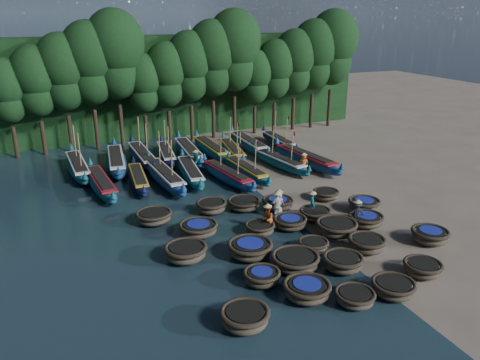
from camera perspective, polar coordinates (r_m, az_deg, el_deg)
name	(u,v)px	position (r m, az deg, el deg)	size (l,w,h in m)	color
ground	(286,213)	(30.07, 5.63, -4.07)	(120.00, 120.00, 0.00)	#7A6A59
foliage_wall	(180,85)	(49.90, -7.37, 11.39)	(40.00, 3.00, 10.00)	black
coracle_0	(245,317)	(19.69, 0.60, -16.40)	(2.37, 2.37, 0.82)	brown
coracle_1	(307,290)	(21.57, 8.15, -13.10)	(2.55, 2.55, 0.79)	brown
coracle_2	(355,297)	(21.66, 13.81, -13.68)	(1.81, 1.81, 0.63)	brown
coracle_3	(393,288)	(22.68, 18.19, -12.34)	(2.17, 2.17, 0.72)	brown
coracle_4	(423,268)	(24.73, 21.37, -9.94)	(2.30, 2.30, 0.71)	brown
coracle_5	(262,277)	(22.41, 2.67, -11.67)	(2.15, 2.15, 0.71)	brown
coracle_6	(295,261)	(23.73, 6.76, -9.76)	(2.88, 2.88, 0.80)	brown
coracle_7	(343,262)	(23.96, 12.43, -9.76)	(2.34, 2.34, 0.82)	brown
coracle_8	(367,244)	(26.09, 15.19, -7.48)	(2.31, 2.31, 0.80)	brown
coracle_9	(430,235)	(28.13, 22.15, -6.25)	(2.49, 2.49, 0.79)	brown
coracle_10	(186,252)	(24.48, -6.63, -8.70)	(2.39, 2.39, 0.84)	brown
coracle_11	(250,249)	(24.62, 1.23, -8.36)	(2.40, 2.40, 0.85)	brown
coracle_12	(313,245)	(25.49, 8.93, -7.87)	(1.65, 1.65, 0.65)	brown
coracle_13	(337,227)	(27.49, 11.69, -5.68)	(2.66, 2.66, 0.83)	brown
coracle_14	(366,219)	(29.09, 15.10, -4.65)	(2.12, 2.12, 0.72)	brown
coracle_15	(198,228)	(27.02, -5.10, -5.89)	(2.28, 2.28, 0.75)	brown
coracle_16	(260,228)	(27.10, 2.44, -5.87)	(1.96, 1.96, 0.67)	brown
coracle_17	(290,222)	(27.92, 6.12, -5.12)	(2.18, 2.18, 0.70)	brown
coracle_18	(315,214)	(29.25, 9.16, -4.08)	(2.39, 2.39, 0.70)	brown
coracle_19	(364,205)	(31.06, 14.89, -2.91)	(2.22, 2.22, 0.83)	brown
coracle_20	(154,217)	(28.88, -10.45, -4.41)	(2.52, 2.52, 0.76)	brown
coracle_21	(211,206)	(29.89, -3.50, -3.22)	(2.17, 2.17, 0.79)	brown
coracle_22	(244,204)	(30.35, 0.48, -2.89)	(2.50, 2.50, 0.72)	brown
coracle_23	(278,203)	(30.52, 4.61, -2.81)	(2.06, 2.06, 0.73)	brown
coracle_24	(326,194)	(32.45, 10.41, -1.73)	(2.11, 2.11, 0.69)	brown
long_boat_1	(101,183)	(34.94, -16.58, -0.40)	(2.02, 8.28, 1.46)	#0E4454
long_boat_2	(139,179)	(35.45, -12.27, 0.16)	(1.90, 7.24, 1.28)	black
long_boat_3	(165,176)	(35.29, -9.19, 0.47)	(2.02, 8.88, 3.78)	navy
long_boat_4	(191,172)	(36.15, -6.04, 0.98)	(2.30, 7.94, 1.41)	#0E4454
long_boat_5	(227,175)	(35.28, -1.57, 0.59)	(2.46, 7.77, 3.33)	navy
long_boat_6	(245,170)	(36.43, 0.67, 1.22)	(1.85, 7.77, 3.31)	#0E4454
long_boat_7	(280,162)	(38.64, 4.86, 2.25)	(2.53, 7.80, 3.35)	#0E4454
long_boat_8	(306,159)	(39.34, 8.06, 2.56)	(2.68, 9.05, 1.60)	navy
long_boat_9	(78,167)	(39.19, -19.15, 1.54)	(1.85, 8.71, 3.70)	#0E4454
long_boat_10	(116,161)	(39.72, -14.83, 2.25)	(2.59, 9.00, 1.59)	navy
long_boat_11	(142,156)	(40.66, -11.83, 2.88)	(1.63, 8.84, 3.75)	black
long_boat_12	(166,154)	(41.22, -8.98, 3.17)	(2.31, 7.64, 3.27)	black
long_boat_13	(189,152)	(41.31, -6.26, 3.46)	(2.15, 8.93, 1.57)	navy
long_boat_14	(211,149)	(42.11, -3.54, 3.81)	(1.62, 8.55, 1.50)	#0E4454
long_boat_15	(232,150)	(41.73, -0.95, 3.63)	(2.45, 7.71, 3.31)	navy
long_boat_16	(248,144)	(43.64, 1.03, 4.45)	(1.64, 8.88, 1.56)	#0E4454
long_boat_17	(279,141)	(44.95, 4.77, 4.73)	(1.63, 7.59, 3.23)	black
fisherman_0	(279,202)	(29.56, 4.75, -2.66)	(0.89, 0.92, 1.80)	silver
fisherman_1	(312,203)	(29.42, 8.78, -2.81)	(0.53, 0.68, 1.85)	#186868
fisherman_2	(267,218)	(27.14, 3.35, -4.65)	(0.95, 1.03, 1.89)	#B94B18
fisherman_3	(357,213)	(28.71, 14.05, -3.92)	(1.21, 1.07, 1.82)	black
fisherman_4	(277,205)	(28.87, 4.55, -3.07)	(1.02, 0.52, 1.94)	silver
fisherman_5	(196,161)	(37.75, -5.41, 2.36)	(0.72, 1.63, 1.89)	#186868
fisherman_6	(304,163)	(37.44, 7.78, 2.09)	(0.89, 0.70, 1.80)	#B94B18
tree_0	(7,90)	(44.53, -26.56, 9.79)	(3.68, 3.68, 8.68)	black
tree_1	(35,80)	(44.37, -23.71, 11.06)	(4.09, 4.09, 9.65)	black
tree_2	(63,71)	(44.34, -20.81, 12.31)	(4.51, 4.51, 10.63)	black
tree_3	(89,62)	(44.43, -17.90, 13.52)	(4.92, 4.92, 11.60)	black
tree_4	(115,53)	(44.66, -14.97, 14.70)	(5.34, 5.34, 12.58)	black
tree_5	(143,82)	(45.34, -11.75, 11.57)	(3.68, 3.68, 8.68)	black
tree_6	(167,74)	(45.77, -8.93, 12.66)	(4.09, 4.09, 9.65)	black
tree_7	(190,66)	(46.31, -6.14, 13.70)	(4.51, 4.51, 10.63)	black
tree_8	(212,57)	(46.97, -3.40, 14.69)	(4.92, 4.92, 11.60)	black
tree_9	(234,50)	(47.75, -0.72, 15.61)	(5.34, 5.34, 12.58)	black
tree_10	(255,76)	(48.93, 1.84, 12.52)	(3.68, 3.68, 8.68)	black
tree_11	(275,69)	(49.86, 4.32, 13.40)	(4.09, 4.09, 9.65)	black
tree_12	(295,61)	(50.88, 6.71, 14.21)	(4.51, 4.51, 10.63)	black
tree_13	(314,54)	(51.99, 9.03, 14.97)	(4.92, 4.92, 11.60)	black
tree_14	(333,46)	(53.19, 11.26, 15.67)	(5.34, 5.34, 12.58)	black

